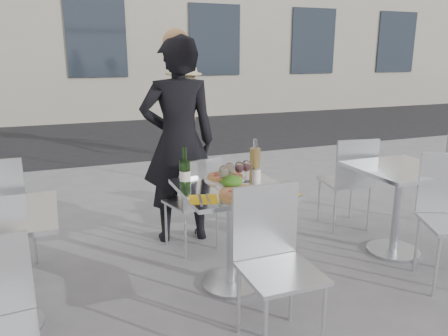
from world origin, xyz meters
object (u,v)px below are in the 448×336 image
object	(u,v)px
chair_near	(273,252)
wine_bottle	(185,172)
wineglass_red_b	(246,167)
pedestrian_b	(185,110)
salad_plate	(232,182)
pizza_far	(225,177)
wineglass_red_a	(239,168)
main_table	(232,215)
wineglass_white_a	(224,172)
napkin_right	(283,192)
pizza_near	(246,193)
napkin_left	(203,199)
side_table_right	(399,192)
wineglass_white_b	(229,169)
carafe	(255,162)
sugar_shaker	(256,174)
side_chair_rfar	(350,176)
chair_far	(196,196)
woman_diner	(179,142)

from	to	relation	value
chair_near	wine_bottle	bearing A→B (deg)	113.18
wine_bottle	wineglass_red_b	size ratio (longest dim) A/B	1.87
pedestrian_b	salad_plate	distance (m)	4.16
pizza_far	wineglass_red_a	size ratio (longest dim) A/B	1.93
main_table	wineglass_red_a	world-z (taller)	wineglass_red_a
chair_near	wineglass_white_a	bearing A→B (deg)	95.16
wine_bottle	pizza_far	bearing A→B (deg)	18.03
main_table	salad_plate	bearing A→B (deg)	-121.12
main_table	wineglass_red_b	world-z (taller)	wineglass_red_b
pizza_far	napkin_right	size ratio (longest dim) A/B	1.52
pizza_near	napkin_left	world-z (taller)	pizza_near
side_table_right	wine_bottle	world-z (taller)	wine_bottle
wineglass_white_b	carafe	bearing A→B (deg)	22.51
sugar_shaker	wineglass_white_b	world-z (taller)	wineglass_white_b
wine_bottle	wineglass_white_b	xyz separation A→B (m)	(0.32, -0.02, -0.00)
wine_bottle	wineglass_red_b	distance (m)	0.46
carafe	wineglass_white_b	size ratio (longest dim) A/B	1.84
salad_plate	wineglass_red_a	distance (m)	0.14
pizza_near	side_chair_rfar	bearing A→B (deg)	28.15
wineglass_white_b	napkin_left	bearing A→B (deg)	-137.82
main_table	side_table_right	world-z (taller)	same
sugar_shaker	napkin_left	bearing A→B (deg)	-152.91
chair_far	side_chair_rfar	world-z (taller)	side_chair_rfar
chair_far	chair_near	xyz separation A→B (m)	(0.05, -1.27, 0.05)
main_table	carafe	size ratio (longest dim) A/B	2.59
carafe	wineglass_white_a	size ratio (longest dim) A/B	1.84
main_table	napkin_left	distance (m)	0.39
side_table_right	woman_diner	size ratio (longest dim) A/B	0.42
pedestrian_b	wineglass_white_b	world-z (taller)	pedestrian_b
pizza_far	wine_bottle	world-z (taller)	wine_bottle
main_table	wineglass_white_b	size ratio (longest dim) A/B	4.76
chair_near	carafe	xyz separation A→B (m)	(0.26, 0.81, 0.32)
sugar_shaker	wineglass_red_a	distance (m)	0.14
main_table	salad_plate	distance (m)	0.25
pizza_far	side_table_right	bearing A→B (deg)	-7.67
main_table	pizza_near	distance (m)	0.30
pizza_far	napkin_right	distance (m)	0.50
pedestrian_b	pizza_far	bearing A→B (deg)	0.63
pizza_near	wineglass_red_b	distance (m)	0.33
pizza_far	napkin_left	bearing A→B (deg)	-127.95
side_chair_rfar	napkin_right	size ratio (longest dim) A/B	4.50
main_table	wineglass_red_a	xyz separation A→B (m)	(0.09, 0.08, 0.32)
pedestrian_b	napkin_left	distance (m)	4.39
sugar_shaker	napkin_right	distance (m)	0.31
main_table	chair_near	world-z (taller)	chair_near
chair_far	wineglass_red_b	size ratio (longest dim) A/B	5.27
chair_near	sugar_shaker	xyz separation A→B (m)	(0.22, 0.71, 0.26)
pizza_near	wine_bottle	bearing A→B (deg)	139.10
chair_far	woman_diner	bearing A→B (deg)	-95.15
side_chair_rfar	pedestrian_b	world-z (taller)	pedestrian_b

